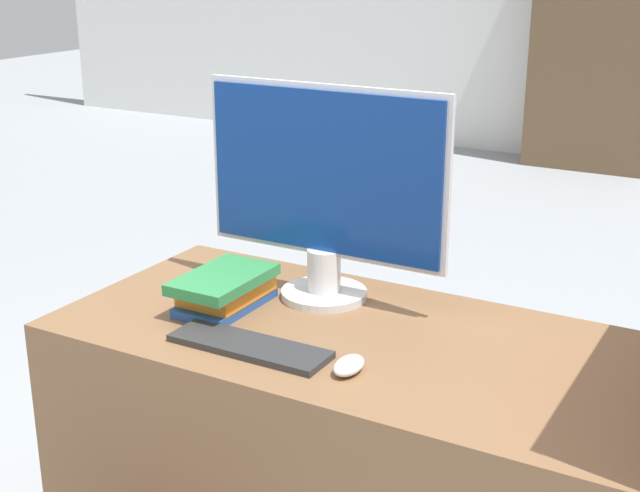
{
  "coord_description": "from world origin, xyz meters",
  "views": [
    {
      "loc": [
        0.83,
        -1.34,
        1.6
      ],
      "look_at": [
        -0.1,
        0.31,
        0.96
      ],
      "focal_mm": 50.0,
      "sensor_mm": 36.0,
      "label": 1
    }
  ],
  "objects_px": {
    "mouse": "(349,365)",
    "book_stack": "(225,289)",
    "monitor": "(324,189)",
    "keyboard": "(249,346)"
  },
  "relations": [
    {
      "from": "monitor",
      "to": "mouse",
      "type": "bearing_deg",
      "value": -53.87
    },
    {
      "from": "mouse",
      "to": "book_stack",
      "type": "distance_m",
      "value": 0.46
    },
    {
      "from": "mouse",
      "to": "book_stack",
      "type": "xyz_separation_m",
      "value": [
        -0.43,
        0.17,
        0.03
      ]
    },
    {
      "from": "keyboard",
      "to": "mouse",
      "type": "bearing_deg",
      "value": 1.96
    },
    {
      "from": "keyboard",
      "to": "book_stack",
      "type": "height_order",
      "value": "book_stack"
    },
    {
      "from": "monitor",
      "to": "mouse",
      "type": "xyz_separation_m",
      "value": [
        0.25,
        -0.34,
        -0.27
      ]
    },
    {
      "from": "mouse",
      "to": "keyboard",
      "type": "bearing_deg",
      "value": -178.04
    },
    {
      "from": "monitor",
      "to": "book_stack",
      "type": "distance_m",
      "value": 0.35
    },
    {
      "from": "monitor",
      "to": "book_stack",
      "type": "xyz_separation_m",
      "value": [
        -0.18,
        -0.18,
        -0.24
      ]
    },
    {
      "from": "monitor",
      "to": "mouse",
      "type": "relative_size",
      "value": 6.96
    }
  ]
}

